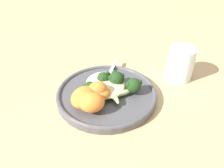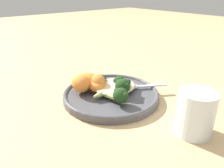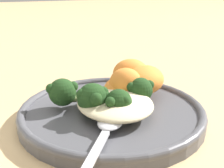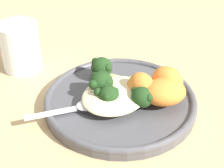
{
  "view_description": "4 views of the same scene",
  "coord_description": "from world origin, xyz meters",
  "px_view_note": "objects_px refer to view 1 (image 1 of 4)",
  "views": [
    {
      "loc": [
        0.44,
        -0.11,
        0.36
      ],
      "look_at": [
        0.01,
        0.02,
        0.04
      ],
      "focal_mm": 35.0,
      "sensor_mm": 36.0,
      "label": 1
    },
    {
      "loc": [
        0.35,
        0.41,
        0.28
      ],
      "look_at": [
        0.0,
        -0.01,
        0.04
      ],
      "focal_mm": 35.0,
      "sensor_mm": 36.0,
      "label": 2
    },
    {
      "loc": [
        -0.37,
        0.12,
        0.2
      ],
      "look_at": [
        0.0,
        0.0,
        0.06
      ],
      "focal_mm": 50.0,
      "sensor_mm": 36.0,
      "label": 3
    },
    {
      "loc": [
        -0.37,
        -0.33,
        0.4
      ],
      "look_at": [
        -0.0,
        0.0,
        0.05
      ],
      "focal_mm": 60.0,
      "sensor_mm": 36.0,
      "label": 4
    }
  ],
  "objects_px": {
    "broccoli_stalk_0": "(131,87)",
    "water_glass": "(180,63)",
    "quinoa_mound": "(107,85)",
    "sweet_potato_chunk_1": "(98,90)",
    "broccoli_stalk_1": "(116,80)",
    "sweet_potato_chunk_3": "(84,97)",
    "spoon": "(109,74)",
    "sweet_potato_chunk_0": "(92,103)",
    "plate": "(106,94)",
    "broccoli_stalk_3": "(95,90)",
    "sweet_potato_chunk_2": "(101,94)",
    "broccoli_stalk_2": "(107,82)"
  },
  "relations": [
    {
      "from": "quinoa_mound",
      "to": "broccoli_stalk_0",
      "type": "height_order",
      "value": "broccoli_stalk_0"
    },
    {
      "from": "broccoli_stalk_3",
      "to": "spoon",
      "type": "distance_m",
      "value": 0.1
    },
    {
      "from": "plate",
      "to": "sweet_potato_chunk_1",
      "type": "bearing_deg",
      "value": -50.41
    },
    {
      "from": "broccoli_stalk_0",
      "to": "broccoli_stalk_1",
      "type": "relative_size",
      "value": 1.13
    },
    {
      "from": "spoon",
      "to": "sweet_potato_chunk_0",
      "type": "bearing_deg",
      "value": -179.66
    },
    {
      "from": "broccoli_stalk_1",
      "to": "water_glass",
      "type": "relative_size",
      "value": 0.95
    },
    {
      "from": "broccoli_stalk_2",
      "to": "spoon",
      "type": "relative_size",
      "value": 0.96
    },
    {
      "from": "sweet_potato_chunk_3",
      "to": "spoon",
      "type": "xyz_separation_m",
      "value": [
        -0.1,
        0.09,
        -0.02
      ]
    },
    {
      "from": "broccoli_stalk_1",
      "to": "broccoli_stalk_3",
      "type": "height_order",
      "value": "broccoli_stalk_1"
    },
    {
      "from": "broccoli_stalk_1",
      "to": "sweet_potato_chunk_3",
      "type": "xyz_separation_m",
      "value": [
        0.05,
        -0.09,
        0.0
      ]
    },
    {
      "from": "quinoa_mound",
      "to": "sweet_potato_chunk_2",
      "type": "distance_m",
      "value": 0.05
    },
    {
      "from": "plate",
      "to": "quinoa_mound",
      "type": "bearing_deg",
      "value": 155.09
    },
    {
      "from": "sweet_potato_chunk_0",
      "to": "sweet_potato_chunk_1",
      "type": "xyz_separation_m",
      "value": [
        -0.04,
        0.02,
        -0.0
      ]
    },
    {
      "from": "sweet_potato_chunk_0",
      "to": "sweet_potato_chunk_2",
      "type": "distance_m",
      "value": 0.05
    },
    {
      "from": "plate",
      "to": "spoon",
      "type": "height_order",
      "value": "spoon"
    },
    {
      "from": "broccoli_stalk_1",
      "to": "sweet_potato_chunk_1",
      "type": "height_order",
      "value": "sweet_potato_chunk_1"
    },
    {
      "from": "plate",
      "to": "sweet_potato_chunk_0",
      "type": "distance_m",
      "value": 0.09
    },
    {
      "from": "sweet_potato_chunk_3",
      "to": "sweet_potato_chunk_0",
      "type": "bearing_deg",
      "value": 25.99
    },
    {
      "from": "broccoli_stalk_2",
      "to": "sweet_potato_chunk_2",
      "type": "bearing_deg",
      "value": 144.47
    },
    {
      "from": "plate",
      "to": "broccoli_stalk_0",
      "type": "distance_m",
      "value": 0.07
    },
    {
      "from": "plate",
      "to": "broccoli_stalk_3",
      "type": "bearing_deg",
      "value": -74.44
    },
    {
      "from": "broccoli_stalk_3",
      "to": "water_glass",
      "type": "distance_m",
      "value": 0.26
    },
    {
      "from": "quinoa_mound",
      "to": "sweet_potato_chunk_2",
      "type": "height_order",
      "value": "sweet_potato_chunk_2"
    },
    {
      "from": "broccoli_stalk_2",
      "to": "spoon",
      "type": "xyz_separation_m",
      "value": [
        -0.05,
        0.02,
        -0.01
      ]
    },
    {
      "from": "broccoli_stalk_1",
      "to": "sweet_potato_chunk_2",
      "type": "relative_size",
      "value": 1.81
    },
    {
      "from": "broccoli_stalk_1",
      "to": "sweet_potato_chunk_3",
      "type": "relative_size",
      "value": 1.27
    },
    {
      "from": "quinoa_mound",
      "to": "broccoli_stalk_1",
      "type": "xyz_separation_m",
      "value": [
        -0.0,
        0.02,
        0.01
      ]
    },
    {
      "from": "broccoli_stalk_2",
      "to": "water_glass",
      "type": "distance_m",
      "value": 0.22
    },
    {
      "from": "broccoli_stalk_1",
      "to": "spoon",
      "type": "distance_m",
      "value": 0.06
    },
    {
      "from": "broccoli_stalk_1",
      "to": "sweet_potato_chunk_1",
      "type": "distance_m",
      "value": 0.07
    },
    {
      "from": "sweet_potato_chunk_0",
      "to": "sweet_potato_chunk_1",
      "type": "bearing_deg",
      "value": 150.27
    },
    {
      "from": "plate",
      "to": "sweet_potato_chunk_1",
      "type": "height_order",
      "value": "sweet_potato_chunk_1"
    },
    {
      "from": "sweet_potato_chunk_2",
      "to": "quinoa_mound",
      "type": "bearing_deg",
      "value": 148.35
    },
    {
      "from": "water_glass",
      "to": "sweet_potato_chunk_0",
      "type": "bearing_deg",
      "value": -71.2
    },
    {
      "from": "broccoli_stalk_0",
      "to": "water_glass",
      "type": "bearing_deg",
      "value": 8.04
    },
    {
      "from": "sweet_potato_chunk_3",
      "to": "broccoli_stalk_0",
      "type": "bearing_deg",
      "value": 95.08
    },
    {
      "from": "quinoa_mound",
      "to": "sweet_potato_chunk_1",
      "type": "xyz_separation_m",
      "value": [
        0.03,
        -0.03,
        0.01
      ]
    },
    {
      "from": "broccoli_stalk_3",
      "to": "sweet_potato_chunk_1",
      "type": "height_order",
      "value": "sweet_potato_chunk_1"
    },
    {
      "from": "spoon",
      "to": "sweet_potato_chunk_3",
      "type": "bearing_deg",
      "value": 169.68
    },
    {
      "from": "broccoli_stalk_3",
      "to": "sweet_potato_chunk_0",
      "type": "distance_m",
      "value": 0.06
    },
    {
      "from": "sweet_potato_chunk_1",
      "to": "sweet_potato_chunk_0",
      "type": "bearing_deg",
      "value": -29.73
    },
    {
      "from": "water_glass",
      "to": "plate",
      "type": "bearing_deg",
      "value": -81.95
    },
    {
      "from": "broccoli_stalk_0",
      "to": "sweet_potato_chunk_1",
      "type": "xyz_separation_m",
      "value": [
        -0.0,
        -0.08,
        0.01
      ]
    },
    {
      "from": "broccoli_stalk_2",
      "to": "sweet_potato_chunk_1",
      "type": "bearing_deg",
      "value": 133.52
    },
    {
      "from": "broccoli_stalk_3",
      "to": "water_glass",
      "type": "height_order",
      "value": "water_glass"
    },
    {
      "from": "sweet_potato_chunk_1",
      "to": "spoon",
      "type": "xyz_separation_m",
      "value": [
        -0.09,
        0.05,
        -0.02
      ]
    },
    {
      "from": "sweet_potato_chunk_0",
      "to": "sweet_potato_chunk_3",
      "type": "distance_m",
      "value": 0.03
    },
    {
      "from": "plate",
      "to": "sweet_potato_chunk_3",
      "type": "height_order",
      "value": "sweet_potato_chunk_3"
    },
    {
      "from": "quinoa_mound",
      "to": "sweet_potato_chunk_0",
      "type": "xyz_separation_m",
      "value": [
        0.07,
        -0.05,
        0.01
      ]
    },
    {
      "from": "sweet_potato_chunk_0",
      "to": "sweet_potato_chunk_3",
      "type": "bearing_deg",
      "value": -154.01
    }
  ]
}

